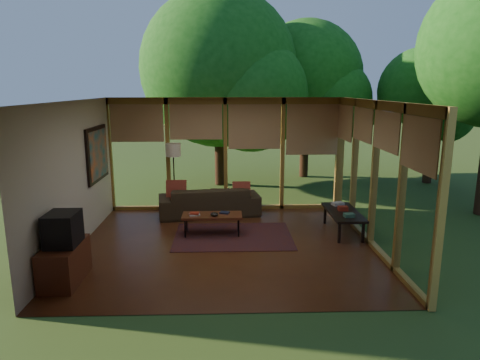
{
  "coord_description": "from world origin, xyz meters",
  "views": [
    {
      "loc": [
        0.01,
        -7.65,
        2.93
      ],
      "look_at": [
        0.29,
        0.7,
        1.11
      ],
      "focal_mm": 32.0,
      "sensor_mm": 36.0,
      "label": 1
    }
  ],
  "objects_px": {
    "sofa": "(209,201)",
    "coffee_table": "(212,216)",
    "media_cabinet": "(65,263)",
    "floor_lamp": "(173,154)",
    "television": "(63,229)",
    "side_console": "(343,213)"
  },
  "relations": [
    {
      "from": "floor_lamp",
      "to": "coffee_table",
      "type": "distance_m",
      "value": 2.17
    },
    {
      "from": "floor_lamp",
      "to": "side_console",
      "type": "height_order",
      "value": "floor_lamp"
    },
    {
      "from": "floor_lamp",
      "to": "side_console",
      "type": "bearing_deg",
      "value": -24.22
    },
    {
      "from": "television",
      "to": "coffee_table",
      "type": "bearing_deg",
      "value": 43.63
    },
    {
      "from": "sofa",
      "to": "floor_lamp",
      "type": "bearing_deg",
      "value": -27.69
    },
    {
      "from": "sofa",
      "to": "side_console",
      "type": "height_order",
      "value": "sofa"
    },
    {
      "from": "media_cabinet",
      "to": "floor_lamp",
      "type": "bearing_deg",
      "value": 71.56
    },
    {
      "from": "television",
      "to": "floor_lamp",
      "type": "xyz_separation_m",
      "value": [
        1.23,
        3.74,
        0.56
      ]
    },
    {
      "from": "television",
      "to": "coffee_table",
      "type": "xyz_separation_m",
      "value": [
        2.17,
        2.07,
        -0.46
      ]
    },
    {
      "from": "television",
      "to": "coffee_table",
      "type": "relative_size",
      "value": 0.46
    },
    {
      "from": "sofa",
      "to": "coffee_table",
      "type": "distance_m",
      "value": 1.39
    },
    {
      "from": "television",
      "to": "floor_lamp",
      "type": "bearing_deg",
      "value": 71.84
    },
    {
      "from": "television",
      "to": "media_cabinet",
      "type": "bearing_deg",
      "value": 180.0
    },
    {
      "from": "coffee_table",
      "to": "side_console",
      "type": "distance_m",
      "value": 2.68
    },
    {
      "from": "television",
      "to": "side_console",
      "type": "relative_size",
      "value": 0.39
    },
    {
      "from": "media_cabinet",
      "to": "floor_lamp",
      "type": "distance_m",
      "value": 4.1
    },
    {
      "from": "coffee_table",
      "to": "side_console",
      "type": "bearing_deg",
      "value": 0.94
    },
    {
      "from": "sofa",
      "to": "media_cabinet",
      "type": "bearing_deg",
      "value": 50.11
    },
    {
      "from": "sofa",
      "to": "floor_lamp",
      "type": "relative_size",
      "value": 1.4
    },
    {
      "from": "side_console",
      "to": "television",
      "type": "bearing_deg",
      "value": -156.44
    },
    {
      "from": "sofa",
      "to": "coffee_table",
      "type": "xyz_separation_m",
      "value": [
        0.11,
        -1.39,
        0.05
      ]
    },
    {
      "from": "floor_lamp",
      "to": "coffee_table",
      "type": "xyz_separation_m",
      "value": [
        0.94,
        -1.67,
        -1.01
      ]
    }
  ]
}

